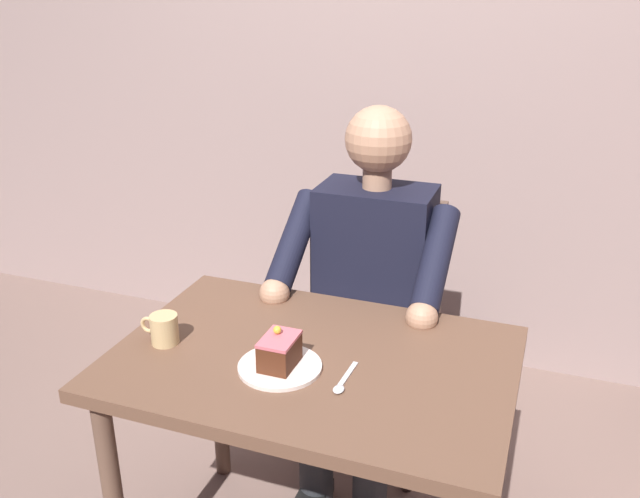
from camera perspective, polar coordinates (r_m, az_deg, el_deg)
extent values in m
cube|color=gray|center=(2.80, 10.00, 19.96)|extent=(6.40, 0.12, 3.00)
cube|color=brown|center=(1.72, -0.65, -9.57)|extent=(1.00, 0.68, 0.04)
cylinder|color=brown|center=(2.07, 14.22, -15.79)|extent=(0.05, 0.05, 0.69)
cylinder|color=brown|center=(2.28, -8.62, -11.36)|extent=(0.05, 0.05, 0.69)
cube|color=brown|center=(2.34, 4.52, -7.98)|extent=(0.42, 0.42, 0.04)
cube|color=brown|center=(2.39, 5.94, -0.72)|extent=(0.38, 0.04, 0.45)
cylinder|color=brown|center=(2.27, 7.60, -15.50)|extent=(0.04, 0.04, 0.42)
cylinder|color=brown|center=(2.35, -1.21, -13.78)|extent=(0.04, 0.04, 0.42)
cylinder|color=brown|center=(2.56, 9.44, -10.78)|extent=(0.04, 0.04, 0.42)
cylinder|color=brown|center=(2.64, 1.65, -9.45)|extent=(0.04, 0.04, 0.42)
cube|color=black|center=(2.19, 4.61, -1.62)|extent=(0.36, 0.22, 0.54)
sphere|color=tan|center=(2.05, 4.97, 9.25)|extent=(0.20, 0.20, 0.20)
cylinder|color=tan|center=(2.08, 4.86, 5.99)|extent=(0.09, 0.09, 0.06)
cylinder|color=black|center=(1.97, 9.77, -0.86)|extent=(0.08, 0.33, 0.26)
sphere|color=tan|center=(1.87, 8.61, -5.73)|extent=(0.09, 0.09, 0.09)
cylinder|color=black|center=(2.08, -2.18, 0.76)|extent=(0.08, 0.33, 0.26)
sphere|color=tan|center=(1.99, -3.87, -3.74)|extent=(0.09, 0.09, 0.09)
cylinder|color=#2C2D32|center=(2.20, 5.80, -10.10)|extent=(0.13, 0.38, 0.14)
cylinder|color=#2C2D32|center=(2.24, 1.29, -9.30)|extent=(0.13, 0.38, 0.14)
cylinder|color=#2C2D32|center=(2.19, 4.31, -17.41)|extent=(0.11, 0.11, 0.40)
cylinder|color=#2C2D32|center=(2.23, -0.32, -16.45)|extent=(0.11, 0.11, 0.40)
cylinder|color=silver|center=(1.66, -3.41, -9.92)|extent=(0.21, 0.21, 0.01)
cube|color=#4B2313|center=(1.64, -3.45, -8.77)|extent=(0.08, 0.11, 0.07)
cube|color=#D35F6C|center=(1.62, -3.48, -7.61)|extent=(0.08, 0.11, 0.01)
sphere|color=gold|center=(1.63, -3.64, -6.86)|extent=(0.02, 0.02, 0.02)
cylinder|color=tan|center=(1.79, -13.04, -6.63)|extent=(0.07, 0.07, 0.08)
torus|color=tan|center=(1.81, -14.33, -6.24)|extent=(0.05, 0.01, 0.05)
cylinder|color=black|center=(1.78, -13.13, -5.69)|extent=(0.06, 0.06, 0.01)
cube|color=silver|center=(1.63, 2.38, -10.55)|extent=(0.02, 0.11, 0.01)
ellipsoid|color=silver|center=(1.58, 1.59, -11.79)|extent=(0.03, 0.04, 0.01)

